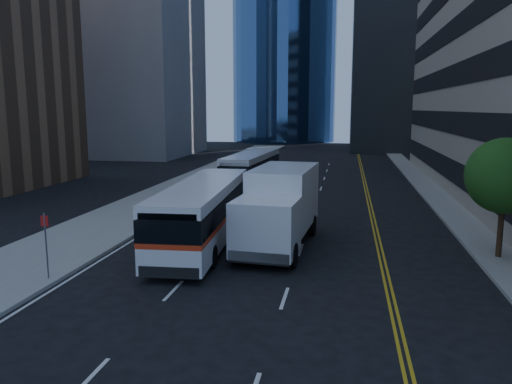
% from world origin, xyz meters
% --- Properties ---
extents(ground, '(160.00, 160.00, 0.00)m').
position_xyz_m(ground, '(0.00, 0.00, 0.00)').
color(ground, black).
rests_on(ground, ground).
extents(sidewalk_west, '(5.00, 90.00, 0.15)m').
position_xyz_m(sidewalk_west, '(-10.50, 25.00, 0.07)').
color(sidewalk_west, gray).
rests_on(sidewalk_west, ground).
extents(sidewalk_east, '(2.00, 90.00, 0.15)m').
position_xyz_m(sidewalk_east, '(9.00, 25.00, 0.07)').
color(sidewalk_east, gray).
rests_on(sidewalk_east, ground).
extents(midrise_west, '(18.00, 18.00, 35.00)m').
position_xyz_m(midrise_west, '(-28.00, 52.00, 17.50)').
color(midrise_west, gray).
rests_on(midrise_west, ground).
extents(street_tree, '(3.20, 3.20, 5.10)m').
position_xyz_m(street_tree, '(9.00, 8.00, 3.64)').
color(street_tree, '#332114').
rests_on(street_tree, sidewalk_east).
extents(bus_front, '(3.16, 11.62, 2.96)m').
position_xyz_m(bus_front, '(-4.13, 8.09, 1.62)').
color(bus_front, white).
rests_on(bus_front, ground).
extents(bus_rear, '(3.06, 11.04, 2.81)m').
position_xyz_m(bus_rear, '(-5.15, 25.72, 1.54)').
color(bus_rear, silver).
rests_on(bus_rear, ground).
extents(box_truck, '(3.20, 7.81, 3.65)m').
position_xyz_m(box_truck, '(-0.55, 8.38, 1.92)').
color(box_truck, white).
rests_on(box_truck, ground).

